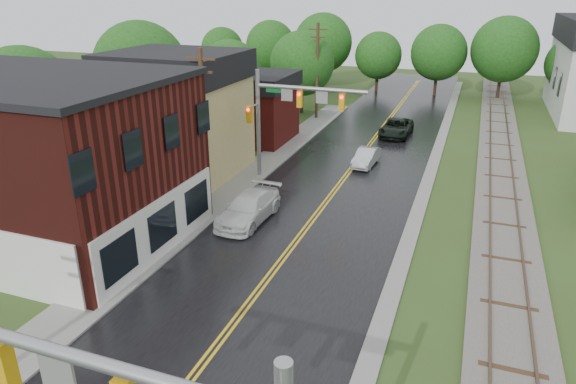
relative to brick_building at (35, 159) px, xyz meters
The scene contains 17 objects.
main_road 19.95m from the brick_building, 50.23° to the left, with size 10.00×90.00×0.02m, color black.
curb_right 27.15m from the brick_building, 48.20° to the left, with size 0.80×70.00×0.12m, color gray.
sidewalk_left 12.52m from the brick_building, 57.86° to the left, with size 2.40×50.00×0.12m, color gray.
brick_building is the anchor object (origin of this frame).
yellow_house 11.14m from the brick_building, 82.32° to the left, with size 8.00×7.00×6.40m, color tan.
darkred_building 20.25m from the brick_building, 82.92° to the left, with size 7.00×6.00×4.40m, color #3F0F0C.
railroad 30.36m from the brick_building, 41.66° to the left, with size 3.20×80.00×0.30m.
traffic_signal_far 15.03m from the brick_building, 53.08° to the left, with size 7.34×0.43×7.20m.
utility_pole_b 9.03m from the brick_building, 50.93° to the left, with size 1.80×0.28×9.00m.
utility_pole_c 29.56m from the brick_building, 78.91° to the left, with size 1.80×0.28×9.00m.
tree_left_a 10.14m from the brick_building, 136.87° to the left, with size 6.80×6.80×8.67m.
tree_left_b 17.80m from the brick_building, 107.61° to the left, with size 7.60×7.60×9.69m.
tree_left_c 24.94m from the brick_building, 93.14° to the left, with size 6.00×6.00×7.65m.
tree_left_e 31.12m from the brick_building, 83.29° to the left, with size 6.40×6.40×8.16m.
suv_dark 29.24m from the brick_building, 61.06° to the left, with size 2.39×5.18×1.44m, color black.
sedan_silver 21.60m from the brick_building, 51.43° to the left, with size 1.29×3.70×1.22m, color silver.
pickup_white 11.05m from the brick_building, 28.92° to the left, with size 2.12×5.21×1.51m, color silver.
Camera 1 is at (7.65, -3.41, 12.11)m, focal length 32.00 mm.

